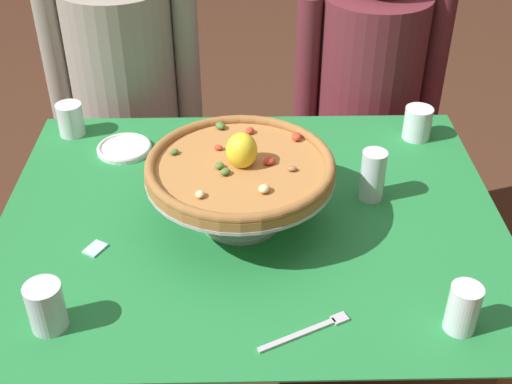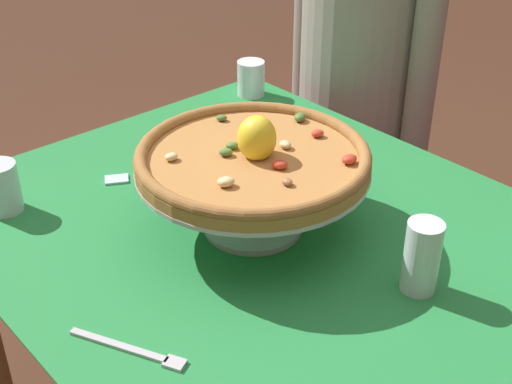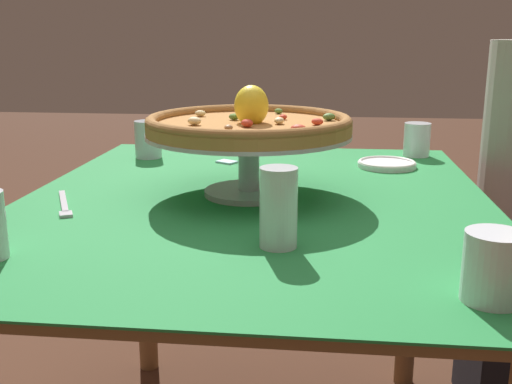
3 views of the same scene
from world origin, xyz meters
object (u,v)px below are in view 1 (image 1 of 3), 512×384
object	(u,v)px
water_glass_front_left	(47,309)
sugar_packet	(95,249)
water_glass_side_right	(372,178)
side_plate	(124,148)
pizza	(240,166)
water_glass_front_right	(463,310)
water_glass_back_right	(417,125)
pizza_stand	(240,186)
water_glass_back_left	(71,121)
dinner_fork	(309,331)
diner_left	(128,113)
diner_right	(366,117)

from	to	relation	value
water_glass_front_left	sugar_packet	bearing A→B (deg)	78.32
water_glass_side_right	side_plate	world-z (taller)	water_glass_side_right
pizza	water_glass_front_right	xyz separation A→B (m)	(0.43, -0.35, -0.11)
water_glass_back_right	side_plate	distance (m)	0.83
pizza_stand	water_glass_front_left	size ratio (longest dim) A/B	4.19
water_glass_back_left	water_glass_back_right	world-z (taller)	water_glass_back_left
pizza	dinner_fork	size ratio (longest dim) A/B	2.31
water_glass_back_right	diner_left	size ratio (longest dim) A/B	0.07
water_glass_back_right	diner_left	xyz separation A→B (m)	(-0.89, 0.37, -0.15)
water_glass_back_right	diner_right	size ratio (longest dim) A/B	0.08
water_glass_back_right	side_plate	size ratio (longest dim) A/B	0.62
dinner_fork	diner_right	xyz separation A→B (m)	(0.30, 1.11, -0.14)
dinner_fork	diner_right	size ratio (longest dim) A/B	0.15
dinner_fork	pizza_stand	bearing A→B (deg)	110.23
pizza	water_glass_front_left	xyz separation A→B (m)	(-0.38, -0.33, -0.11)
water_glass_back_left	diner_left	distance (m)	0.37
dinner_fork	water_glass_front_right	bearing A→B (deg)	1.01
side_plate	diner_left	xyz separation A→B (m)	(-0.06, 0.42, -0.12)
pizza_stand	water_glass_back_left	distance (m)	0.65
side_plate	diner_left	size ratio (longest dim) A/B	0.12
pizza	diner_left	distance (m)	0.88
pizza	sugar_packet	distance (m)	0.38
water_glass_front_left	diner_left	size ratio (longest dim) A/B	0.08
diner_left	side_plate	bearing A→B (deg)	-82.01
pizza	water_glass_back_left	distance (m)	0.65
water_glass_side_right	sugar_packet	distance (m)	0.68
water_glass_front_left	dinner_fork	size ratio (longest dim) A/B	0.55
pizza_stand	diner_right	xyz separation A→B (m)	(0.43, 0.75, -0.24)
water_glass_back_right	water_glass_side_right	size ratio (longest dim) A/B	0.70
water_glass_front_right	diner_right	xyz separation A→B (m)	(0.00, 1.10, -0.18)
water_glass_back_left	dinner_fork	size ratio (longest dim) A/B	0.50
diner_left	water_glass_back_right	bearing A→B (deg)	-22.57
water_glass_front_right	diner_right	distance (m)	1.12
pizza	diner_right	xyz separation A→B (m)	(0.43, 0.75, -0.29)
sugar_packet	water_glass_back_right	bearing A→B (deg)	29.92
water_glass_front_right	water_glass_back_right	size ratio (longest dim) A/B	1.14
water_glass_front_right	water_glass_back_right	xyz separation A→B (m)	(0.07, 0.73, -0.01)
water_glass_back_right	water_glass_side_right	xyz separation A→B (m)	(-0.18, -0.29, 0.01)
water_glass_front_left	water_glass_back_left	distance (m)	0.76
water_glass_front_left	diner_left	xyz separation A→B (m)	(-0.00, 1.08, -0.15)
side_plate	sugar_packet	distance (m)	0.42
water_glass_side_right	diner_left	xyz separation A→B (m)	(-0.71, 0.66, -0.17)
water_glass_front_left	pizza_stand	bearing A→B (deg)	41.19
dinner_fork	diner_right	distance (m)	1.16
pizza_stand	diner_left	distance (m)	0.86
pizza_stand	water_glass_front_left	world-z (taller)	pizza_stand
dinner_fork	diner_right	bearing A→B (deg)	74.94
water_glass_back_left	dinner_fork	distance (m)	1.00
sugar_packet	diner_left	world-z (taller)	diner_left
water_glass_back_right	sugar_packet	world-z (taller)	water_glass_back_right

